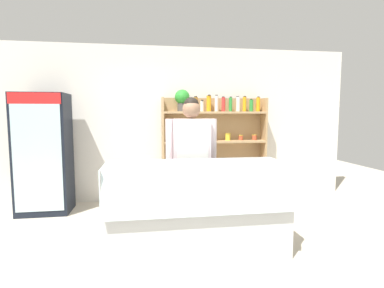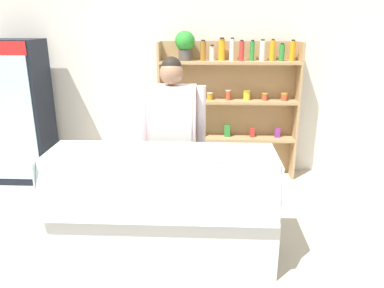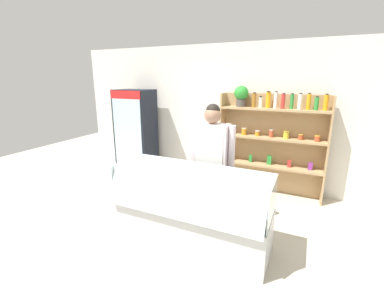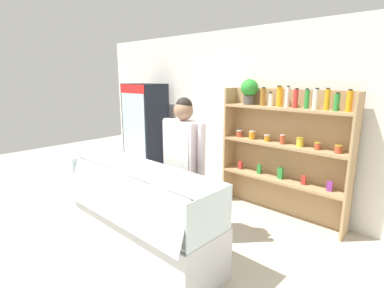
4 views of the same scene
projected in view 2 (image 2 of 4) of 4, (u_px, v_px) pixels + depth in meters
The scene contains 6 objects.
ground_plane at pixel (140, 254), 3.47m from camera, with size 12.00×12.00×0.00m, color beige.
back_wall at pixel (164, 75), 5.14m from camera, with size 6.80×0.10×2.70m, color white.
drinks_fridge at pixel (18, 112), 4.87m from camera, with size 0.75×0.57×1.84m.
shelving_unit at pixel (224, 97), 4.96m from camera, with size 1.83×0.29×1.94m.
deli_display_case at pixel (162, 225), 3.35m from camera, with size 1.96×0.72×1.01m.
shop_clerk at pixel (172, 129), 3.70m from camera, with size 0.66×0.25×1.74m.
Camera 2 is at (0.62, -2.94, 2.06)m, focal length 35.00 mm.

